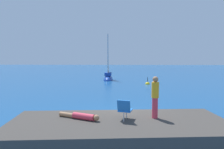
{
  "coord_description": "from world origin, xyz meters",
  "views": [
    {
      "loc": [
        0.16,
        -10.39,
        3.26
      ],
      "look_at": [
        -1.1,
        14.89,
        1.14
      ],
      "focal_mm": 32.54,
      "sensor_mm": 36.0,
      "label": 1
    }
  ],
  "objects_px": {
    "person_standing": "(155,96)",
    "beach_chair": "(125,109)",
    "person_sunbather": "(81,116)",
    "sailboat_near": "(108,77)",
    "marker_buoy": "(148,84)"
  },
  "relations": [
    {
      "from": "marker_buoy",
      "to": "sailboat_near",
      "type": "bearing_deg",
      "value": 138.13
    },
    {
      "from": "person_standing",
      "to": "beach_chair",
      "type": "height_order",
      "value": "person_standing"
    },
    {
      "from": "beach_chair",
      "to": "person_sunbather",
      "type": "bearing_deg",
      "value": 102.41
    },
    {
      "from": "person_standing",
      "to": "sailboat_near",
      "type": "bearing_deg",
      "value": 72.37
    },
    {
      "from": "sailboat_near",
      "to": "person_sunbather",
      "type": "bearing_deg",
      "value": 1.58
    },
    {
      "from": "beach_chair",
      "to": "marker_buoy",
      "type": "bearing_deg",
      "value": 4.07
    },
    {
      "from": "person_standing",
      "to": "marker_buoy",
      "type": "distance_m",
      "value": 17.2
    },
    {
      "from": "person_standing",
      "to": "beach_chair",
      "type": "distance_m",
      "value": 1.29
    },
    {
      "from": "sailboat_near",
      "to": "beach_chair",
      "type": "xyz_separation_m",
      "value": [
        2.14,
        -21.95,
        0.97
      ]
    },
    {
      "from": "sailboat_near",
      "to": "beach_chair",
      "type": "relative_size",
      "value": 9.13
    },
    {
      "from": "sailboat_near",
      "to": "marker_buoy",
      "type": "relative_size",
      "value": 6.45
    },
    {
      "from": "marker_buoy",
      "to": "beach_chair",
      "type": "bearing_deg",
      "value": -99.86
    },
    {
      "from": "person_standing",
      "to": "beach_chair",
      "type": "xyz_separation_m",
      "value": [
        -1.17,
        -0.33,
        -0.42
      ]
    },
    {
      "from": "person_sunbather",
      "to": "sailboat_near",
      "type": "bearing_deg",
      "value": -66.76
    },
    {
      "from": "sailboat_near",
      "to": "person_standing",
      "type": "distance_m",
      "value": 21.92
    }
  ]
}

